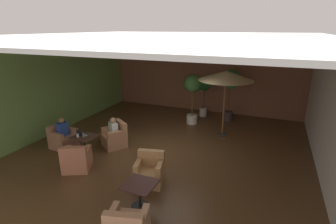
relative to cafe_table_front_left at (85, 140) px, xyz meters
name	(u,v)px	position (x,y,z in m)	size (l,w,h in m)	color
ground_plane	(162,153)	(2.33, 0.99, -0.47)	(9.41, 10.27, 0.02)	#543820
wall_back_brick	(204,73)	(2.33, 6.08, 1.38)	(9.41, 0.08, 3.69)	brown
wall_left_accent	(47,87)	(-2.34, 0.99, 1.38)	(0.08, 10.27, 3.69)	#6D9649
wall_right_plain	(334,117)	(6.99, 0.99, 1.38)	(0.08, 10.27, 3.69)	silver
ceiling_slab	(161,36)	(2.33, 0.99, 3.26)	(9.41, 10.27, 0.06)	silver
cafe_table_front_left	(85,140)	(0.00, 0.00, 0.00)	(0.76, 0.76, 0.61)	black
armchair_front_left_north	(63,139)	(-1.03, 0.12, -0.16)	(0.78, 0.84, 0.80)	#AF7558
armchair_front_left_east	(77,160)	(0.45, -0.94, -0.15)	(0.99, 1.01, 0.83)	#C17556
armchair_front_left_south	(115,137)	(0.61, 0.84, -0.14)	(1.02, 1.02, 0.88)	#B37C56
cafe_table_front_right	(140,190)	(2.95, -1.77, -0.01)	(0.73, 0.73, 0.61)	black
armchair_front_right_east	(150,172)	(2.71, -0.77, -0.15)	(0.85, 0.85, 0.83)	tan
patio_umbrella_tall_red	(226,76)	(3.89, 3.18, 1.84)	(1.99, 1.99, 2.49)	#2D2D2D
potted_tree_left_corner	(231,83)	(3.80, 4.99, 1.22)	(0.84, 0.84, 2.28)	#3F3032
potted_tree_mid_left	(204,89)	(2.61, 5.19, 0.84)	(0.61, 0.61, 1.83)	beige
potted_tree_mid_right	(193,90)	(2.41, 4.06, 1.03)	(0.75, 0.75, 2.12)	silver
patron_blue_shirt	(62,128)	(-0.99, 0.11, 0.26)	(0.25, 0.37, 0.64)	#264394
patron_by_window	(113,127)	(0.58, 0.81, 0.26)	(0.43, 0.39, 0.61)	silver
iced_drink_cup	(78,136)	(-0.13, -0.14, 0.20)	(0.08, 0.08, 0.11)	silver
open_laptop	(81,134)	(-0.12, -0.01, 0.20)	(0.36, 0.31, 0.20)	#9EA0A5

